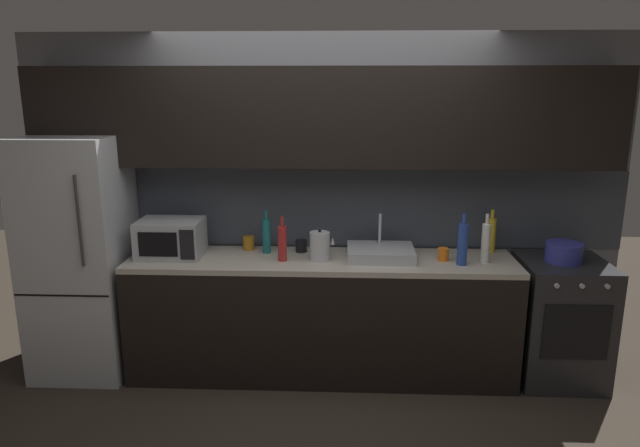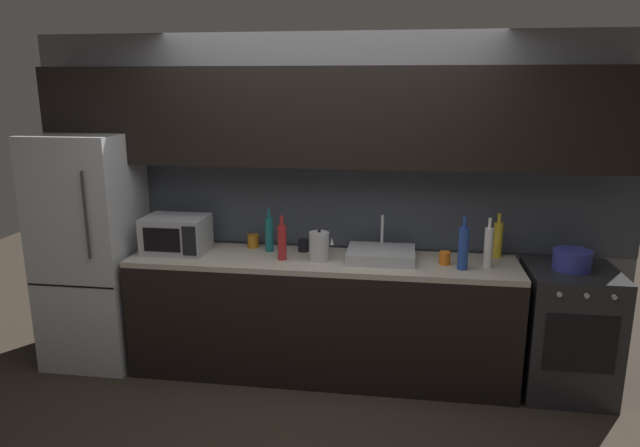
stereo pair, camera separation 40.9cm
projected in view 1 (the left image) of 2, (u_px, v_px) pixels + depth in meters
ground_plane at (315, 443)px, 3.50m from camera, size 10.00×10.00×0.00m
back_wall at (323, 164)px, 4.29m from camera, size 4.54×0.44×2.50m
counter_run at (321, 316)px, 4.26m from camera, size 2.80×0.60×0.90m
refrigerator at (80, 257)px, 4.24m from camera, size 0.68×0.69×1.78m
oven_range at (559, 321)px, 4.19m from camera, size 0.60×0.62×0.90m
microwave at (171, 238)px, 4.19m from camera, size 0.46×0.35×0.27m
sink_basin at (380, 253)px, 4.16m from camera, size 0.48×0.38×0.30m
kettle at (320, 246)px, 4.09m from camera, size 0.18×0.14×0.23m
wine_bottle_teal at (266, 235)px, 4.27m from camera, size 0.06×0.06×0.33m
wine_bottle_yellow at (491, 235)px, 4.29m from camera, size 0.07×0.07×0.33m
wine_bottle_white at (486, 242)px, 4.04m from camera, size 0.06×0.06×0.35m
wine_bottle_red at (282, 243)px, 4.08m from camera, size 0.06×0.06×0.32m
wine_bottle_blue at (463, 244)px, 3.98m from camera, size 0.07×0.07×0.36m
mug_orange at (443, 254)px, 4.10m from camera, size 0.08×0.08×0.09m
mug_amber at (249, 243)px, 4.37m from camera, size 0.09×0.09×0.10m
mug_dark at (301, 246)px, 4.31m from camera, size 0.08×0.08×0.09m
cooking_pot at (564, 252)px, 4.07m from camera, size 0.26×0.26×0.14m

